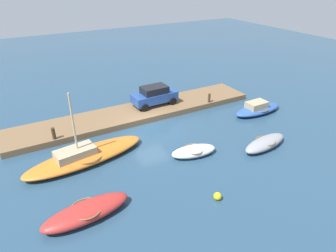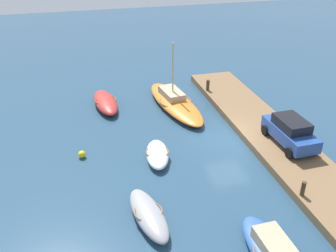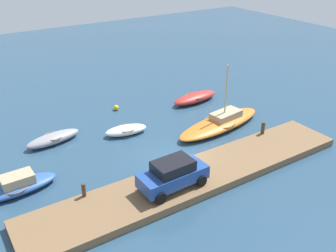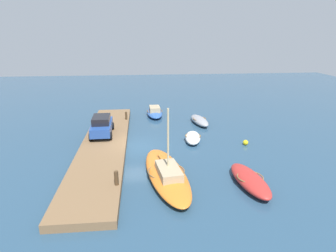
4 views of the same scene
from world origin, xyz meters
name	(u,v)px [view 1 (image 1 of 4)]	position (x,y,z in m)	size (l,w,h in m)	color
ground_plane	(150,128)	(0.00, 0.00, 0.00)	(84.00, 84.00, 0.00)	navy
dock_platform	(137,113)	(0.00, -2.54, 0.24)	(20.65, 3.54, 0.47)	brown
motorboat_blue	(258,109)	(-9.14, 2.01, 0.40)	(4.73, 1.81, 1.06)	#2D569E
rowboat_white	(194,151)	(-0.76, 4.85, 0.33)	(3.22, 1.75, 0.64)	white
rowboat_grey	(265,143)	(-5.57, 6.42, 0.35)	(3.99, 1.80, 0.69)	#939399
sailboat_orange	(85,156)	(5.65, 2.01, 0.41)	(8.16, 3.36, 4.75)	orange
rowboat_red	(86,212)	(6.95, 6.96, 0.38)	(4.56, 1.92, 0.75)	#B72D28
mooring_post_west	(209,98)	(-6.26, -1.02, 0.86)	(0.22, 0.22, 0.78)	#47331E
mooring_post_mid_west	(54,133)	(6.90, -1.02, 0.90)	(0.25, 0.25, 0.85)	#47331E
parked_car	(154,95)	(-1.85, -2.89, 1.32)	(3.89, 1.93, 1.65)	#234793
marker_buoy	(218,196)	(0.51, 9.06, 0.22)	(0.43, 0.43, 0.43)	yellow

